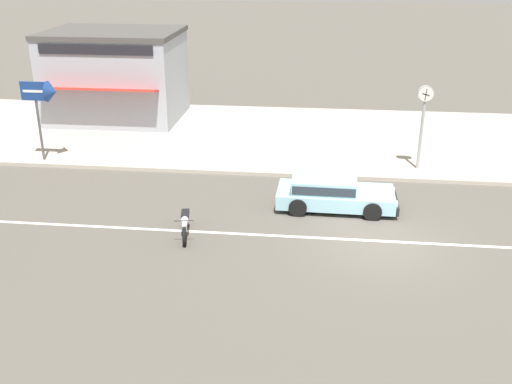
% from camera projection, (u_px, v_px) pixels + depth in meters
% --- Properties ---
extents(ground_plane, '(160.00, 160.00, 0.00)m').
position_uv_depth(ground_plane, '(377.00, 241.00, 18.05)').
color(ground_plane, '#544F47').
extents(lane_centre_stripe, '(50.40, 0.14, 0.01)m').
position_uv_depth(lane_centre_stripe, '(377.00, 241.00, 18.05)').
color(lane_centre_stripe, silver).
rests_on(lane_centre_stripe, ground).
extents(kerb_strip, '(68.00, 10.00, 0.15)m').
position_uv_depth(kerb_strip, '(361.00, 139.00, 27.19)').
color(kerb_strip, '#ADA393').
rests_on(kerb_strip, ground).
extents(hatchback_pale_blue_1, '(4.03, 1.89, 1.10)m').
position_uv_depth(hatchback_pale_blue_1, '(331.00, 191.00, 20.11)').
color(hatchback_pale_blue_1, '#93C6D6').
rests_on(hatchback_pale_blue_1, ground).
extents(motorcycle_1, '(0.61, 1.88, 0.80)m').
position_uv_depth(motorcycle_1, '(185.00, 223.00, 18.25)').
color(motorcycle_1, black).
rests_on(motorcycle_1, ground).
extents(street_clock, '(0.61, 0.22, 3.27)m').
position_uv_depth(street_clock, '(424.00, 108.00, 22.52)').
color(street_clock, '#9E9EA3').
rests_on(street_clock, kerb_strip).
extents(arrow_signboard, '(1.45, 0.82, 3.24)m').
position_uv_depth(arrow_signboard, '(48.00, 95.00, 23.27)').
color(arrow_signboard, '#4C4C51').
rests_on(arrow_signboard, kerb_strip).
extents(shopfront_corner_warung, '(6.36, 5.60, 4.31)m').
position_uv_depth(shopfront_corner_warung, '(116.00, 75.00, 29.47)').
color(shopfront_corner_warung, '#999EA8').
rests_on(shopfront_corner_warung, kerb_strip).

